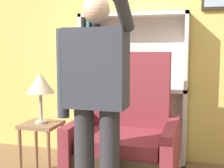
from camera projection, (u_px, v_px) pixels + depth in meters
wall_back at (146, 43)px, 3.72m from camera, size 8.00×0.11×2.80m
bookcase at (121, 91)px, 3.71m from camera, size 1.25×0.28×1.74m
armchair at (126, 148)px, 2.94m from camera, size 0.95×0.82×1.30m
person_standing at (96, 97)px, 2.27m from camera, size 0.59×0.78×1.71m
side_table at (42, 135)px, 3.20m from camera, size 0.37×0.37×0.58m
table_lamp at (40, 84)px, 3.14m from camera, size 0.29×0.29×0.52m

